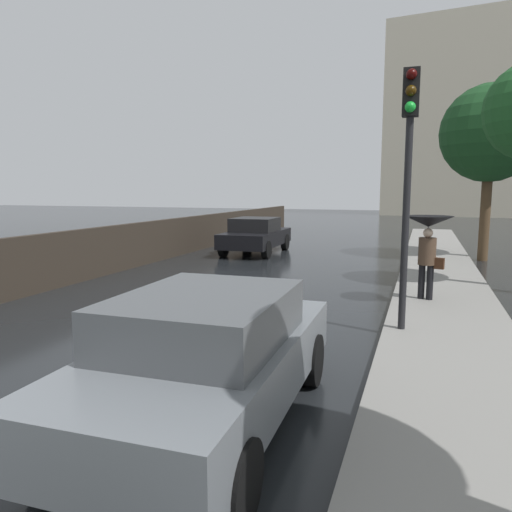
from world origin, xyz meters
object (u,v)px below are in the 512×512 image
Objects in this scene: car_grey_far_ahead at (208,356)px; traffic_light at (409,152)px; street_tree_far at (490,134)px; pedestrian_with_umbrella_near at (428,234)px; car_black_near_kerb at (256,235)px.

traffic_light is at bearing 64.06° from car_grey_far_ahead.
street_tree_far is (2.33, 10.32, 1.29)m from traffic_light.
pedestrian_with_umbrella_near is at bearing -104.02° from street_tree_far.
pedestrian_with_umbrella_near is 0.42× the size of traffic_light.
car_black_near_kerb is at bearing 122.08° from traffic_light.
car_black_near_kerb is 0.68× the size of street_tree_far.
pedestrian_with_umbrella_near is at bearing 70.04° from car_grey_far_ahead.
traffic_light is (1.82, 3.94, 2.36)m from car_grey_far_ahead.
car_black_near_kerb is 11.49m from traffic_light.
car_grey_far_ahead is 4.94m from traffic_light.
car_grey_far_ahead is 0.98× the size of traffic_light.
pedestrian_with_umbrella_near reaches higher than car_black_near_kerb.
street_tree_far is at bearing -175.81° from car_black_near_kerb.
street_tree_far is (8.30, 0.80, 3.69)m from car_black_near_kerb.
car_black_near_kerb is 9.12m from street_tree_far.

